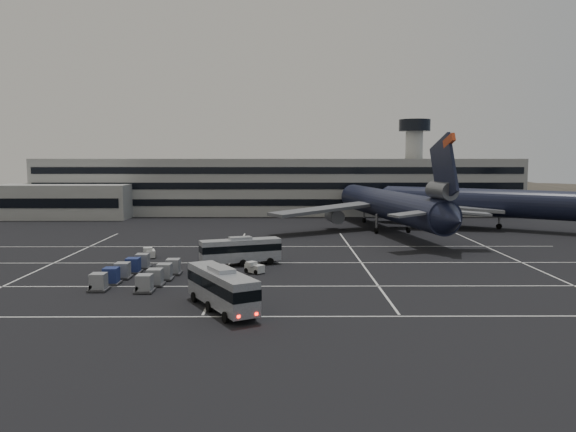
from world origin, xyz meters
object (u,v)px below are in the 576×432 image
object	(u,v)px
trijet_main	(390,205)
bus_far	(241,250)
uld_cluster	(139,272)
bus_near	(222,287)
tug_a	(150,253)

from	to	relation	value
trijet_main	bus_far	bearing A→B (deg)	-138.23
trijet_main	uld_cluster	xyz separation A→B (m)	(-37.34, -42.29, -4.31)
bus_near	bus_far	bearing A→B (deg)	61.29
bus_near	bus_far	size ratio (longest dim) A/B	1.05
bus_near	uld_cluster	distance (m)	17.11
bus_far	tug_a	size ratio (longest dim) A/B	4.00
bus_far	tug_a	xyz separation A→B (m)	(-13.43, 5.48, -1.39)
bus_near	tug_a	xyz separation A→B (m)	(-13.38, 27.74, -1.55)
bus_far	uld_cluster	bearing A→B (deg)	110.15
tug_a	uld_cluster	bearing A→B (deg)	-99.25
trijet_main	tug_a	xyz separation A→B (m)	(-39.57, -27.47, -4.56)
tug_a	uld_cluster	distance (m)	14.99
bus_far	uld_cluster	distance (m)	14.62
trijet_main	bus_far	xyz separation A→B (m)	(-26.15, -32.95, -3.17)
tug_a	bus_far	bearing A→B (deg)	-40.03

